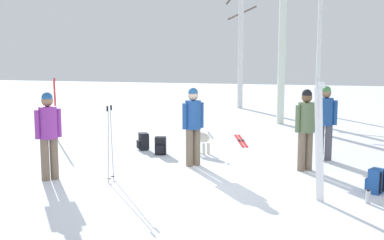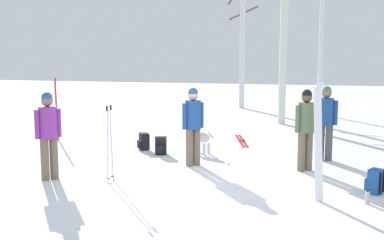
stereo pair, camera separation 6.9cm
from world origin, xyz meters
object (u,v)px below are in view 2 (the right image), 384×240
(ski_pair_lying_0, at_px, (241,141))
(backpack_1, at_px, (144,142))
(person_2, at_px, (48,130))
(backpack_2, at_px, (161,146))
(person_3, at_px, (306,125))
(water_bottle_0, at_px, (367,197))
(ski_pair_planted_0, at_px, (56,109))
(birch_tree_2, at_px, (322,18))
(ski_pair_planted_2, at_px, (318,143))
(birch_tree_0, at_px, (242,31))
(dog, at_px, (200,138))
(ski_poles_0, at_px, (110,141))
(person_4, at_px, (326,118))
(person_0, at_px, (193,122))
(birch_tree_1, at_px, (284,5))
(backpack_0, at_px, (375,182))

(ski_pair_lying_0, distance_m, backpack_1, 2.92)
(person_2, height_order, backpack_2, person_2)
(person_3, height_order, water_bottle_0, person_3)
(backpack_2, bearing_deg, ski_pair_lying_0, 54.44)
(ski_pair_planted_0, bearing_deg, person_3, -15.87)
(birch_tree_2, bearing_deg, ski_pair_planted_2, -90.21)
(water_bottle_0, height_order, birch_tree_0, birch_tree_0)
(dog, height_order, ski_poles_0, ski_poles_0)
(person_4, height_order, dog, person_4)
(person_0, distance_m, birch_tree_1, 7.66)
(water_bottle_0, relative_size, birch_tree_1, 0.03)
(water_bottle_0, bearing_deg, birch_tree_2, 93.71)
(backpack_1, bearing_deg, birch_tree_2, 63.11)
(person_4, distance_m, backpack_2, 3.95)
(person_2, relative_size, backpack_0, 3.90)
(person_4, distance_m, water_bottle_0, 3.36)
(ski_pair_lying_0, bearing_deg, person_4, -40.95)
(person_0, height_order, ski_pair_planted_2, ski_pair_planted_2)
(person_3, bearing_deg, birch_tree_0, 105.35)
(person_0, xyz_separation_m, person_2, (-2.42, -1.82, 0.00))
(ski_pair_planted_2, distance_m, birch_tree_1, 9.40)
(person_2, distance_m, birch_tree_2, 13.10)
(birch_tree_0, bearing_deg, person_2, -97.48)
(person_0, relative_size, backpack_2, 3.90)
(ski_pair_lying_0, distance_m, birch_tree_1, 5.51)
(ski_pair_planted_0, distance_m, backpack_1, 3.08)
(ski_poles_0, distance_m, water_bottle_0, 4.72)
(dog, distance_m, backpack_2, 0.98)
(birch_tree_2, bearing_deg, backpack_0, -85.12)
(birch_tree_0, bearing_deg, backpack_1, -95.51)
(birch_tree_0, distance_m, birch_tree_1, 4.99)
(person_4, bearing_deg, birch_tree_0, 109.12)
(ski_pair_planted_0, height_order, backpack_1, ski_pair_planted_0)
(person_2, relative_size, person_3, 1.00)
(person_0, xyz_separation_m, ski_poles_0, (-1.23, -1.63, -0.20))
(ski_pair_planted_0, relative_size, backpack_0, 4.00)
(ski_pair_planted_2, bearing_deg, birch_tree_0, 104.04)
(person_4, height_order, water_bottle_0, person_4)
(ski_pair_planted_2, relative_size, birch_tree_2, 0.27)
(ski_pair_planted_0, distance_m, birch_tree_0, 10.33)
(backpack_0, bearing_deg, person_0, 161.37)
(ski_pair_planted_2, bearing_deg, birch_tree_2, 89.79)
(backpack_0, xyz_separation_m, water_bottle_0, (-0.19, -0.66, -0.10))
(person_3, xyz_separation_m, backpack_1, (-4.04, 1.20, -0.77))
(birch_tree_0, relative_size, birch_tree_1, 0.85)
(ski_pair_lying_0, distance_m, birch_tree_2, 7.97)
(person_4, bearing_deg, ski_pair_planted_0, 173.50)
(ski_poles_0, height_order, backpack_2, ski_poles_0)
(person_0, height_order, birch_tree_2, birch_tree_2)
(ski_pair_planted_2, distance_m, ski_pair_lying_0, 5.63)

